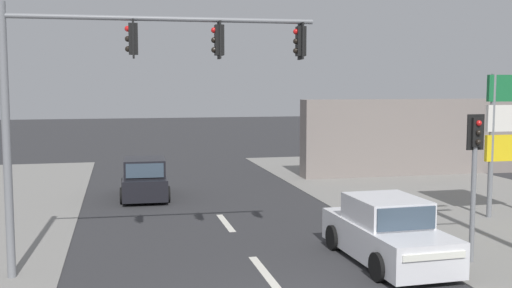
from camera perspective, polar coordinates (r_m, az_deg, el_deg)
lane_dash_mid at (r=13.95m, az=0.76°, el=-12.04°), size 0.20×2.40×0.01m
lane_dash_far at (r=18.68m, az=-2.91°, el=-7.50°), size 0.20×2.40×0.01m
traffic_signal_mast at (r=13.60m, az=-12.97°, el=5.98°), size 6.89×0.59×6.00m
pedestal_signal_right_kerb at (r=15.02m, az=20.10°, el=-1.68°), size 0.44×0.29×3.56m
shopfront_wall_far at (r=29.63m, az=15.64°, el=0.66°), size 12.00×1.00×3.60m
hatchback_receding_far at (r=22.98m, az=-10.55°, el=-3.35°), size 1.87×3.69×1.53m
sedan_crossing_left at (r=14.87m, az=12.34°, el=-8.26°), size 1.98×4.28×1.56m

